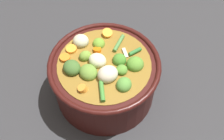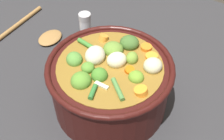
% 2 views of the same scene
% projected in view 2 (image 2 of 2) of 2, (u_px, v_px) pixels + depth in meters
% --- Properties ---
extents(ground_plane, '(1.10, 1.10, 0.00)m').
position_uv_depth(ground_plane, '(110.00, 103.00, 0.66)').
color(ground_plane, '#2D2D30').
extents(cooking_pot, '(0.26, 0.26, 0.15)m').
position_uv_depth(cooking_pot, '(110.00, 83.00, 0.61)').
color(cooking_pot, '#38110F').
rests_on(cooking_pot, ground_plane).
extents(wooden_spoon, '(0.21, 0.17, 0.01)m').
position_uv_depth(wooden_spoon, '(38.00, 33.00, 0.83)').
color(wooden_spoon, olive).
rests_on(wooden_spoon, ground_plane).
extents(salt_shaker, '(0.03, 0.03, 0.09)m').
position_uv_depth(salt_shaker, '(86.00, 28.00, 0.78)').
color(salt_shaker, silver).
rests_on(salt_shaker, ground_plane).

